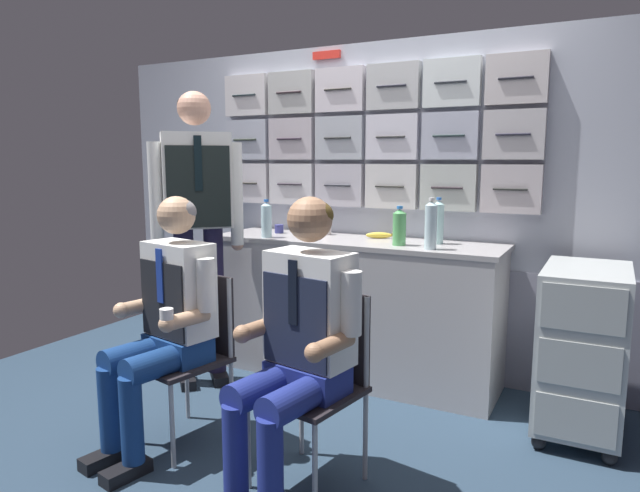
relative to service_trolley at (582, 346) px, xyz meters
The scene contains 16 objects.
ground 1.65m from the service_trolley, 144.83° to the right, with size 4.80×4.80×0.04m, color #26384A.
galley_bulkhead 1.52m from the service_trolley, 160.50° to the left, with size 4.20×0.14×2.15m.
galley_counter 1.36m from the service_trolley, behind, with size 1.87×0.53×0.90m.
service_trolley is the anchor object (origin of this frame).
folding_chair_left 1.97m from the service_trolley, 152.11° to the right, with size 0.47×0.47×0.83m.
crew_member_left 2.08m from the service_trolley, 148.67° to the right, with size 0.50×0.64×1.23m.
folding_chair_right 1.38m from the service_trolley, 136.08° to the right, with size 0.46×0.46×0.83m.
crew_member_right 1.53m from the service_trolley, 132.52° to the right, with size 0.51×0.65×1.25m.
crew_member_standing 2.28m from the service_trolley, behind, with size 0.45×0.45×1.80m.
sparkling_bottle_green 1.98m from the service_trolley, behind, with size 0.07×0.07×0.25m.
water_bottle_tall 1.04m from the service_trolley, 163.66° to the left, with size 0.07×0.07×0.28m.
water_bottle_blue_cap 0.99m from the service_trolley, behind, with size 0.07×0.07×0.29m.
water_bottle_short 1.16m from the service_trolley, behind, with size 0.08×0.08×0.23m.
paper_cup_blue 1.71m from the service_trolley, 169.09° to the left, with size 0.06×0.06×0.09m.
coffee_cup_spare 2.01m from the service_trolley, behind, with size 0.06×0.06×0.06m.
snack_banana 1.35m from the service_trolley, 166.19° to the left, with size 0.17×0.10×0.04m.
Camera 1 is at (1.38, -2.14, 1.40)m, focal length 31.65 mm.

